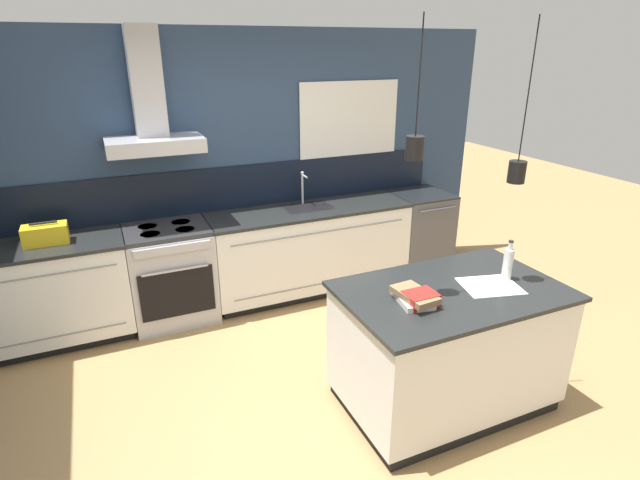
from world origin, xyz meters
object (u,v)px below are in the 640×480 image
book_stack (414,297)px  dishwasher (417,232)px  yellow_toolbox (45,234)px  oven_range (172,274)px  bottle_on_island (508,264)px  red_supply_box (420,299)px

book_stack → dishwasher: bearing=54.2°
yellow_toolbox → dishwasher: bearing=-0.0°
dishwasher → yellow_toolbox: (-3.68, 0.00, 0.54)m
oven_range → bottle_on_island: 2.94m
oven_range → yellow_toolbox: (-0.95, 0.00, 0.54)m
red_supply_box → bottle_on_island: bearing=4.7°
oven_range → red_supply_box: 2.51m
book_stack → red_supply_box: bearing=-71.9°
oven_range → bottle_on_island: bottle_on_island is taller
bottle_on_island → yellow_toolbox: size_ratio=0.86×
red_supply_box → oven_range: bearing=120.5°
dishwasher → bottle_on_island: size_ratio=3.11×
oven_range → dishwasher: bearing=0.1°
book_stack → bottle_on_island: bearing=1.0°
red_supply_box → yellow_toolbox: 3.06m
yellow_toolbox → oven_range: bearing=-0.3°
dishwasher → yellow_toolbox: size_ratio=2.68×
oven_range → red_supply_box: red_supply_box is taller
bottle_on_island → dishwasher: bearing=70.7°
bottle_on_island → red_supply_box: bottle_on_island is taller
oven_range → dishwasher: size_ratio=1.00×
dishwasher → red_supply_box: red_supply_box is taller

